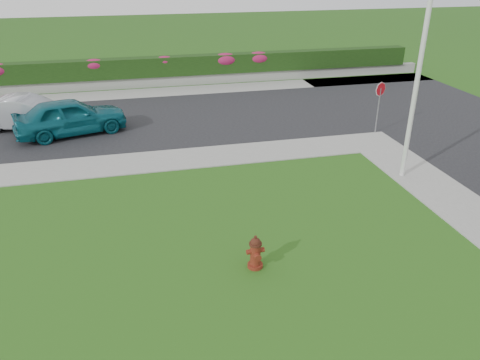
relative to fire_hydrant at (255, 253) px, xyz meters
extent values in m
plane|color=black|center=(-0.03, -1.73, -0.42)|extent=(120.00, 120.00, 0.00)
cube|color=black|center=(-5.03, 12.27, -0.40)|extent=(26.00, 8.00, 0.04)
cube|color=gray|center=(-6.03, 7.27, -0.40)|extent=(24.00, 2.00, 0.04)
cube|color=gray|center=(6.97, 7.27, -0.40)|extent=(2.00, 2.00, 0.04)
cube|color=gray|center=(-1.03, 17.27, -0.40)|extent=(34.00, 2.00, 0.04)
cube|color=gray|center=(-1.03, 18.77, -0.12)|extent=(34.00, 0.40, 0.60)
cube|color=black|center=(-1.03, 18.87, 0.73)|extent=(32.00, 0.90, 1.10)
cylinder|color=#4E120C|center=(0.00, 0.01, -0.38)|extent=(0.38, 0.38, 0.09)
cylinder|color=#4E120C|center=(0.00, 0.01, -0.04)|extent=(0.26, 0.26, 0.59)
cylinder|color=black|center=(0.00, 0.01, 0.25)|extent=(0.32, 0.32, 0.06)
sphere|color=black|center=(0.00, 0.01, 0.28)|extent=(0.26, 0.26, 0.26)
cylinder|color=black|center=(0.00, 0.01, 0.43)|extent=(0.08, 0.08, 0.08)
cylinder|color=#4E120C|center=(-0.17, 0.00, 0.05)|extent=(0.12, 0.13, 0.12)
cylinder|color=#4E120C|center=(0.17, 0.02, 0.05)|extent=(0.12, 0.13, 0.12)
cylinder|color=#4E120C|center=(0.01, -0.16, -0.02)|extent=(0.18, 0.14, 0.17)
imported|color=#0D5865|center=(-5.20, 11.11, 0.40)|extent=(4.93, 3.04, 1.57)
imported|color=#ABACB3|center=(-7.09, 12.31, 0.34)|extent=(4.63, 2.47, 1.45)
cylinder|color=silver|center=(6.40, 3.98, 2.96)|extent=(0.16, 0.16, 6.76)
cylinder|color=slate|center=(7.65, 8.26, 0.57)|extent=(0.06, 0.06, 2.00)
cylinder|color=#AF0B18|center=(7.65, 8.26, 1.53)|extent=(0.55, 0.25, 0.58)
cylinder|color=white|center=(7.65, 8.26, 1.53)|extent=(0.57, 0.25, 0.62)
ellipsoid|color=#B31E53|center=(-4.47, 18.77, 1.02)|extent=(1.29, 0.83, 0.64)
ellipsoid|color=#B31E53|center=(-0.49, 18.77, 1.05)|extent=(1.13, 0.73, 0.57)
ellipsoid|color=#B31E53|center=(3.15, 18.77, 0.98)|extent=(1.51, 0.97, 0.76)
ellipsoid|color=#B31E53|center=(5.21, 18.77, 0.99)|extent=(1.45, 0.93, 0.73)
camera|label=1|loc=(-2.57, -9.21, 6.53)|focal=35.00mm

